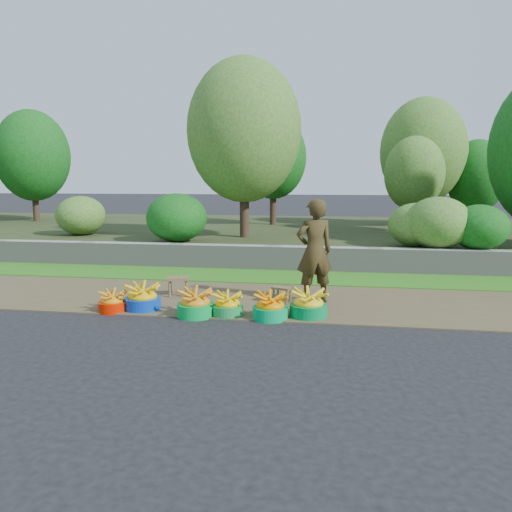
% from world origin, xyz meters
% --- Properties ---
extents(ground_plane, '(120.00, 120.00, 0.00)m').
position_xyz_m(ground_plane, '(0.00, 0.00, 0.00)').
color(ground_plane, black).
rests_on(ground_plane, ground).
extents(dirt_shoulder, '(80.00, 2.50, 0.02)m').
position_xyz_m(dirt_shoulder, '(0.00, 1.25, 0.01)').
color(dirt_shoulder, brown).
rests_on(dirt_shoulder, ground).
extents(grass_verge, '(80.00, 1.50, 0.04)m').
position_xyz_m(grass_verge, '(0.00, 3.25, 0.02)').
color(grass_verge, '#2E7719').
rests_on(grass_verge, ground).
extents(retaining_wall, '(80.00, 0.35, 0.55)m').
position_xyz_m(retaining_wall, '(0.00, 4.10, 0.28)').
color(retaining_wall, gray).
rests_on(retaining_wall, ground).
extents(earth_bank, '(80.00, 10.00, 0.50)m').
position_xyz_m(earth_bank, '(0.00, 9.00, 0.25)').
color(earth_bank, '#2E381A').
rests_on(earth_bank, ground).
extents(vegetation, '(34.05, 7.67, 4.60)m').
position_xyz_m(vegetation, '(0.84, 8.09, 2.62)').
color(vegetation, '#352419').
rests_on(vegetation, earth_bank).
extents(basin_a, '(0.44, 0.44, 0.33)m').
position_xyz_m(basin_a, '(-1.98, 0.19, 0.15)').
color(basin_a, red).
rests_on(basin_a, ground).
extents(basin_b, '(0.56, 0.56, 0.42)m').
position_xyz_m(basin_b, '(-1.56, 0.34, 0.19)').
color(basin_b, '#0936A8').
rests_on(basin_b, ground).
extents(basin_c, '(0.55, 0.55, 0.41)m').
position_xyz_m(basin_c, '(-0.65, 0.13, 0.18)').
color(basin_c, '#03A03D').
rests_on(basin_c, ground).
extents(basin_d, '(0.47, 0.47, 0.35)m').
position_xyz_m(basin_d, '(-0.19, 0.23, 0.16)').
color(basin_d, '#198B3E').
rests_on(basin_d, ground).
extents(basin_e, '(0.52, 0.52, 0.39)m').
position_xyz_m(basin_e, '(0.46, 0.16, 0.17)').
color(basin_e, '#039C50').
rests_on(basin_e, ground).
extents(basin_f, '(0.56, 0.56, 0.41)m').
position_xyz_m(basin_f, '(1.01, 0.34, 0.19)').
color(basin_f, '#007E3A').
rests_on(basin_f, ground).
extents(stool_left, '(0.43, 0.37, 0.33)m').
position_xyz_m(stool_left, '(-1.29, 1.29, 0.28)').
color(stool_left, brown).
rests_on(stool_left, dirt_shoulder).
extents(stool_right, '(0.36, 0.32, 0.27)m').
position_xyz_m(stool_right, '(0.54, 1.10, 0.23)').
color(stool_right, brown).
rests_on(stool_right, dirt_shoulder).
extents(vendor_woman, '(0.73, 0.61, 1.70)m').
position_xyz_m(vendor_woman, '(1.05, 1.22, 0.87)').
color(vendor_woman, black).
rests_on(vendor_woman, dirt_shoulder).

